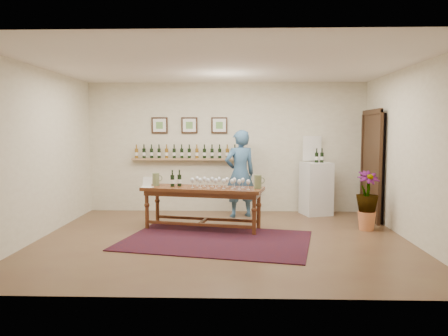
{
  "coord_description": "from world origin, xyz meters",
  "views": [
    {
      "loc": [
        0.23,
        -6.99,
        1.78
      ],
      "look_at": [
        0.0,
        0.8,
        1.1
      ],
      "focal_mm": 35.0,
      "sensor_mm": 36.0,
      "label": 1
    }
  ],
  "objects_px": {
    "potted_plant": "(367,200)",
    "tasting_table": "(203,194)",
    "person": "(240,174)",
    "display_pedestal": "(316,189)"
  },
  "relations": [
    {
      "from": "potted_plant",
      "to": "person",
      "type": "bearing_deg",
      "value": 153.25
    },
    {
      "from": "tasting_table",
      "to": "person",
      "type": "relative_size",
      "value": 1.26
    },
    {
      "from": "potted_plant",
      "to": "person",
      "type": "height_order",
      "value": "person"
    },
    {
      "from": "person",
      "to": "potted_plant",
      "type": "bearing_deg",
      "value": 133.15
    },
    {
      "from": "display_pedestal",
      "to": "person",
      "type": "distance_m",
      "value": 1.67
    },
    {
      "from": "potted_plant",
      "to": "tasting_table",
      "type": "bearing_deg",
      "value": -179.72
    },
    {
      "from": "person",
      "to": "tasting_table",
      "type": "bearing_deg",
      "value": 39.55
    },
    {
      "from": "tasting_table",
      "to": "display_pedestal",
      "type": "xyz_separation_m",
      "value": [
        2.28,
        1.45,
        -0.09
      ]
    },
    {
      "from": "tasting_table",
      "to": "display_pedestal",
      "type": "distance_m",
      "value": 2.7
    },
    {
      "from": "display_pedestal",
      "to": "person",
      "type": "bearing_deg",
      "value": -169.49
    }
  ]
}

